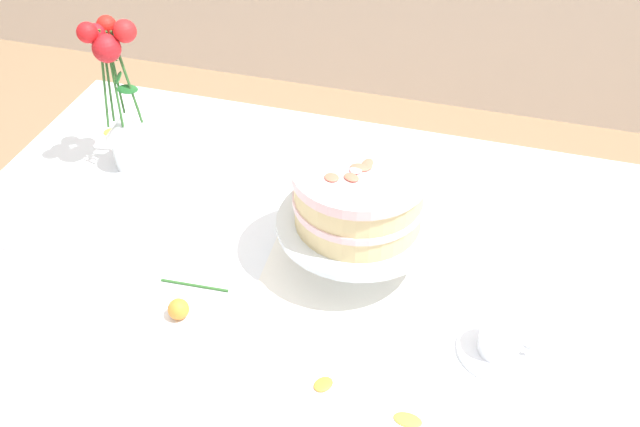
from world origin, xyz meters
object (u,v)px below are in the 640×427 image
(cake_stand, at_px, (357,227))
(layer_cake, at_px, (359,194))
(teacup, at_px, (500,342))
(flower_vase, at_px, (120,99))
(dining_table, at_px, (294,305))
(fallen_rose, at_px, (179,308))

(cake_stand, bearing_deg, layer_cake, -108.60)
(cake_stand, bearing_deg, teacup, -27.75)
(cake_stand, xyz_separation_m, flower_vase, (-0.54, 0.16, 0.08))
(flower_vase, bearing_deg, cake_stand, -16.47)
(dining_table, xyz_separation_m, layer_cake, (0.10, 0.06, 0.25))
(layer_cake, bearing_deg, dining_table, -150.61)
(teacup, bearing_deg, flower_vase, 159.54)
(dining_table, xyz_separation_m, fallen_rose, (-0.15, -0.15, 0.11))
(teacup, xyz_separation_m, fallen_rose, (-0.53, -0.07, -0.01))
(cake_stand, height_order, teacup, cake_stand)
(fallen_rose, bearing_deg, teacup, 7.45)
(dining_table, distance_m, flower_vase, 0.55)
(cake_stand, distance_m, flower_vase, 0.57)
(layer_cake, xyz_separation_m, fallen_rose, (-0.26, -0.21, -0.14))
(fallen_rose, bearing_deg, dining_table, 45.33)
(cake_stand, relative_size, layer_cake, 1.24)
(fallen_rose, bearing_deg, layer_cake, 39.70)
(cake_stand, xyz_separation_m, teacup, (0.27, -0.14, -0.06))
(flower_vase, distance_m, fallen_rose, 0.49)
(cake_stand, relative_size, fallen_rose, 2.30)
(layer_cake, relative_size, teacup, 1.78)
(flower_vase, relative_size, teacup, 2.58)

